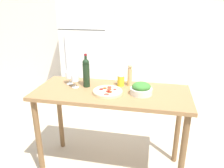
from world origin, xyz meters
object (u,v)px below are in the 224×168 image
Objects in this scene: refrigerator at (88,51)px; wine_glass_far at (69,75)px; wine_bottle at (86,72)px; pepper_mill at (130,76)px; salad_bowl at (141,89)px; homemade_pizza at (108,91)px; wine_glass_near at (75,79)px; salt_canister at (121,80)px.

wine_glass_far is at bearing -79.44° from refrigerator.
pepper_mill is (0.42, 0.12, -0.05)m from wine_bottle.
wine_glass_far reaches higher than salad_bowl.
refrigerator is 2.01m from salad_bowl.
wine_glass_far is 0.62m from pepper_mill.
wine_glass_far is 0.48× the size of homemade_pizza.
wine_bottle is (0.49, -1.63, 0.15)m from refrigerator.
wine_bottle is 1.53× the size of pepper_mill.
wine_glass_near is 0.55m from pepper_mill.
salt_canister is (0.53, 0.06, -0.04)m from wine_glass_far.
refrigerator is 5.45× the size of wine_bottle.
wine_glass_near reaches higher than homemade_pizza.
refrigerator reaches higher than wine_bottle.
wine_bottle is at bearing -10.69° from wine_glass_far.
wine_bottle is 0.57m from salad_bowl.
salad_bowl is at bearing -9.20° from wine_glass_far.
refrigerator reaches higher than homemade_pizza.
pepper_mill reaches higher than wine_glass_far.
refrigerator is 13.74× the size of wine_glass_near.
pepper_mill is at bearing 17.14° from wine_glass_near.
pepper_mill is 1.07× the size of salad_bowl.
wine_bottle is 1.65× the size of salad_bowl.
pepper_mill is 0.10m from salt_canister.
wine_glass_far is at bearing 159.83° from homemade_pizza.
salt_canister is (0.44, 0.14, -0.03)m from wine_glass_near.
wine_glass_near is 0.61× the size of pepper_mill.
wine_bottle is 0.44m from pepper_mill.
pepper_mill reaches higher than salad_bowl.
salad_bowl reaches higher than homemade_pizza.
salad_bowl is (0.75, -0.12, -0.04)m from wine_glass_far.
pepper_mill is 0.79× the size of homemade_pizza.
wine_glass_near is 1.15× the size of salt_canister.
salad_bowl is (0.56, -0.08, -0.10)m from wine_bottle.
salt_canister is (0.09, 0.22, 0.04)m from homemade_pizza.
refrigerator is 1.75m from salt_canister.
pepper_mill is at bearing -58.81° from refrigerator.
wine_glass_near is at bearing -156.11° from wine_bottle.
wine_glass_far reaches higher than homemade_pizza.
wine_glass_near is 0.37m from homemade_pizza.
salt_canister reaches higher than homemade_pizza.
wine_glass_far reaches higher than salt_canister.
wine_bottle is 1.21× the size of homemade_pizza.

